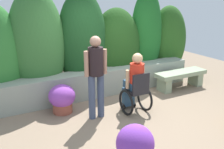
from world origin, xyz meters
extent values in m
plane|color=#816C57|center=(0.00, 0.00, 0.00)|extent=(11.46, 11.46, 0.00)
cube|color=gray|center=(0.00, 1.41, 0.33)|extent=(5.29, 0.49, 0.65)
ellipsoid|color=#336A30|center=(-1.38, 1.89, 1.32)|extent=(1.33, 0.93, 2.65)
ellipsoid|color=#1A461E|center=(-0.24, 1.87, 1.30)|extent=(1.29, 0.90, 2.61)
ellipsoid|color=#1F4818|center=(0.77, 1.93, 1.07)|extent=(1.42, 1.00, 2.14)
ellipsoid|color=#1D6324|center=(1.75, 1.90, 1.33)|extent=(0.98, 0.68, 2.66)
ellipsoid|color=#27571D|center=(2.65, 1.99, 1.08)|extent=(1.26, 0.88, 2.16)
cube|color=gray|center=(1.59, 0.78, 0.18)|extent=(0.20, 0.38, 0.36)
cube|color=gray|center=(2.72, 0.78, 0.18)|extent=(0.20, 0.38, 0.36)
cube|color=gray|center=(2.16, 0.78, 0.42)|extent=(1.49, 0.45, 0.11)
cube|color=black|center=(0.23, 0.08, 0.50)|extent=(0.40, 0.40, 0.06)
cube|color=black|center=(0.23, -0.10, 0.73)|extent=(0.40, 0.04, 0.40)
cube|color=black|center=(0.23, 0.40, 0.10)|extent=(0.28, 0.12, 0.03)
torus|color=black|center=(-0.01, 0.08, 0.28)|extent=(0.05, 0.56, 0.56)
torus|color=black|center=(0.47, 0.08, 0.28)|extent=(0.05, 0.56, 0.56)
cylinder|color=black|center=(0.09, 0.33, 0.05)|extent=(0.03, 0.10, 0.10)
cylinder|color=black|center=(0.37, 0.33, 0.05)|extent=(0.03, 0.10, 0.10)
cube|color=navy|center=(0.23, 0.18, 0.61)|extent=(0.30, 0.40, 0.16)
cube|color=navy|center=(0.23, 0.38, 0.27)|extent=(0.26, 0.14, 0.43)
cylinder|color=red|center=(0.23, 0.06, 0.86)|extent=(0.30, 0.30, 0.50)
cylinder|color=tan|center=(0.04, 0.12, 0.78)|extent=(0.08, 0.08, 0.40)
cylinder|color=tan|center=(0.42, 0.12, 0.78)|extent=(0.08, 0.08, 0.40)
sphere|color=tan|center=(0.23, 0.06, 1.22)|extent=(0.22, 0.22, 0.22)
cylinder|color=#3D4963|center=(-0.72, 0.27, 0.47)|extent=(0.14, 0.14, 0.93)
cylinder|color=#3D4963|center=(-0.52, 0.27, 0.47)|extent=(0.14, 0.14, 0.93)
cylinder|color=black|center=(-0.62, 0.27, 1.21)|extent=(0.30, 0.30, 0.56)
cylinder|color=#AA7A61|center=(-0.82, 0.27, 1.19)|extent=(0.09, 0.09, 0.51)
cylinder|color=#AA7A61|center=(-0.42, 0.27, 1.19)|extent=(0.09, 0.09, 0.51)
sphere|color=#AA7A61|center=(-0.62, 0.27, 1.61)|extent=(0.22, 0.22, 0.22)
cylinder|color=brown|center=(-1.17, 0.84, 0.12)|extent=(0.42, 0.42, 0.25)
ellipsoid|color=#1C5B18|center=(-1.17, 0.84, 0.31)|extent=(0.46, 0.46, 0.17)
ellipsoid|color=purple|center=(-1.17, 0.84, 0.38)|extent=(0.58, 0.58, 0.50)
ellipsoid|color=#28582A|center=(-0.86, -1.56, 0.38)|extent=(0.48, 0.48, 0.19)
ellipsoid|color=purple|center=(-0.86, -1.56, 0.47)|extent=(0.55, 0.55, 0.55)
camera|label=1|loc=(-2.65, -4.18, 2.48)|focal=41.06mm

